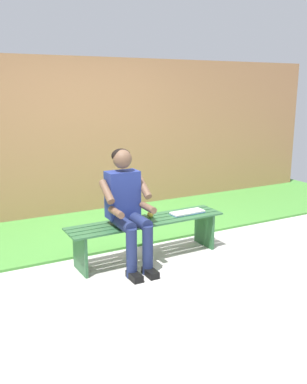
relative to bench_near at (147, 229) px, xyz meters
The scene contains 7 objects.
ground_plane 1.51m from the bench_near, 43.03° to the left, with size 10.00×7.00×0.04m, color beige.
grass_strip 1.35m from the bench_near, 90.00° to the right, with size 9.00×1.91×0.03m, color #478C38.
brick_wall 2.34m from the bench_near, 76.83° to the right, with size 9.50×0.24×2.30m, color #B27A51.
bench_near is the anchor object (origin of this frame).
person_seated 0.45m from the bench_near, 19.60° to the left, with size 0.50×0.69×1.25m.
apple 0.17m from the bench_near, 140.73° to the right, with size 0.07×0.07×0.07m, color gold.
book_open 0.54m from the bench_near, behind, with size 0.42×0.17×0.02m.
Camera 1 is at (2.04, 3.96, 1.86)m, focal length 39.63 mm.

